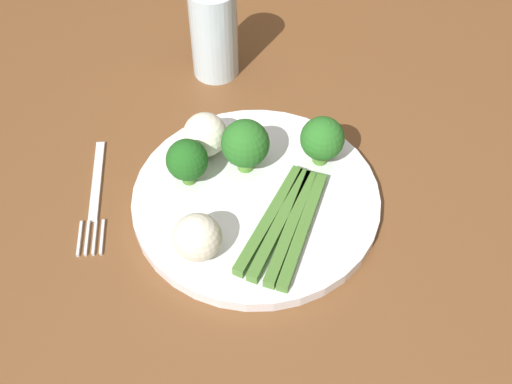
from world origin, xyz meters
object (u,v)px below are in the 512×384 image
water_glass (214,33)px  broccoli_right (322,139)px  asparagus_bundle (286,224)px  broccoli_left (245,144)px  dining_table (272,209)px  broccoli_back (187,161)px  cauliflower_near_fork (205,135)px  cauliflower_outer_edge (197,237)px  plate (256,199)px  fork (95,197)px

water_glass → broccoli_right: bearing=107.1°
asparagus_bundle → broccoli_left: broccoli_left is taller
broccoli_right → dining_table: bearing=-33.4°
broccoli_back → water_glass: water_glass is taller
cauliflower_near_fork → cauliflower_outer_edge: bearing=71.4°
dining_table → broccoli_left: broccoli_left is taller
asparagus_bundle → dining_table: bearing=-153.1°
plate → asparagus_bundle: size_ratio=1.87×
plate → fork: bearing=-20.7°
broccoli_left → dining_table: bearing=-162.2°
plate → water_glass: (-0.02, -0.24, 0.05)m
plate → cauliflower_outer_edge: (0.08, 0.05, 0.03)m
broccoli_right → water_glass: water_glass is taller
asparagus_bundle → water_glass: (-0.01, -0.29, 0.04)m
cauliflower_outer_edge → fork: bearing=-52.3°
plate → broccoli_right: 0.10m
plate → asparagus_bundle: 0.06m
broccoli_right → cauliflower_outer_edge: 0.18m
asparagus_bundle → fork: size_ratio=0.90×
plate → cauliflower_near_fork: bearing=-68.0°
dining_table → cauliflower_outer_edge: (0.12, 0.11, 0.13)m
broccoli_right → cauliflower_near_fork: (0.12, -0.06, -0.01)m
fork → water_glass: size_ratio=1.33×
cauliflower_outer_edge → asparagus_bundle: bearing=-179.7°
dining_table → fork: 0.23m
broccoli_left → cauliflower_near_fork: (0.04, -0.04, -0.01)m
dining_table → plate: plate is taller
broccoli_back → fork: bearing=-10.9°
broccoli_back → broccoli_right: broccoli_right is taller
broccoli_right → cauliflower_outer_edge: bearing=25.4°
broccoli_back → water_glass: size_ratio=0.46×
dining_table → plate: bearing=53.4°
asparagus_bundle → cauliflower_near_fork: cauliflower_near_fork is taller
broccoli_right → water_glass: bearing=-72.9°
broccoli_right → cauliflower_near_fork: 0.13m
dining_table → broccoli_right: bearing=146.6°
plate → water_glass: bearing=-95.3°
broccoli_right → water_glass: (0.07, -0.21, 0.01)m
dining_table → cauliflower_near_fork: bearing=-20.4°
plate → broccoli_left: bearing=-92.4°
dining_table → asparagus_bundle: 0.16m
asparagus_bundle → fork: 0.22m
broccoli_back → broccoli_left: bearing=178.9°
broccoli_back → broccoli_right: bearing=173.0°
dining_table → broccoli_left: bearing=17.8°
broccoli_right → fork: (0.26, -0.04, -0.05)m
broccoli_right → water_glass: 0.22m
broccoli_left → plate: bearing=87.6°
cauliflower_near_fork → water_glass: 0.17m
broccoli_right → cauliflower_near_fork: bearing=-25.6°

